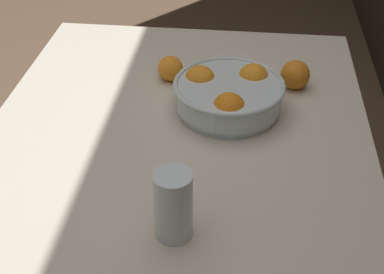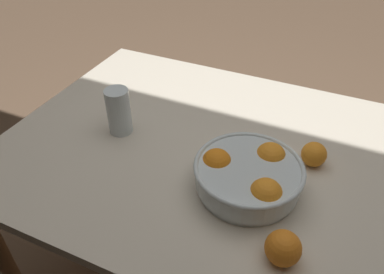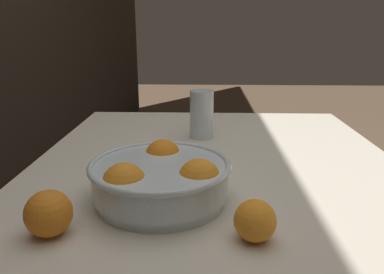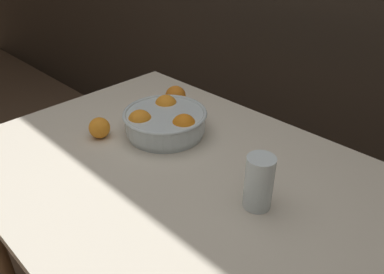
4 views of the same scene
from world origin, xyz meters
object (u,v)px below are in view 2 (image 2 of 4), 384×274
juice_glass (119,113)px  orange_loose_front (314,154)px  orange_loose_near_bowl (283,248)px  fruit_bowl (249,175)px

juice_glass → orange_loose_front: bearing=-171.0°
orange_loose_near_bowl → orange_loose_front: size_ratio=1.13×
fruit_bowl → orange_loose_front: (-0.13, -0.16, -0.01)m
fruit_bowl → orange_loose_front: size_ratio=4.00×
orange_loose_near_bowl → orange_loose_front: orange_loose_near_bowl is taller
fruit_bowl → juice_glass: bearing=-10.0°
juice_glass → orange_loose_near_bowl: juice_glass is taller
fruit_bowl → juice_glass: juice_glass is taller
orange_loose_near_bowl → orange_loose_front: bearing=-90.8°
juice_glass → fruit_bowl: bearing=170.0°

